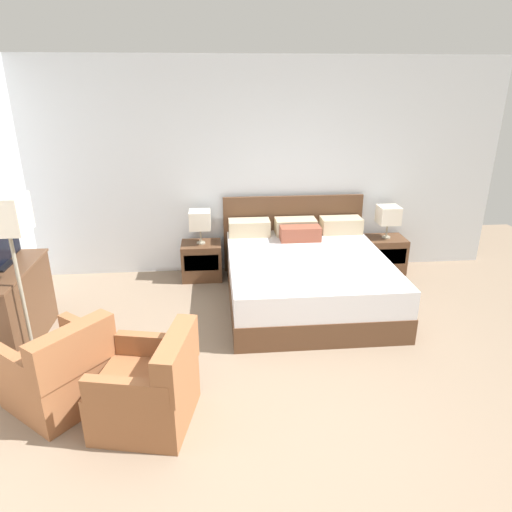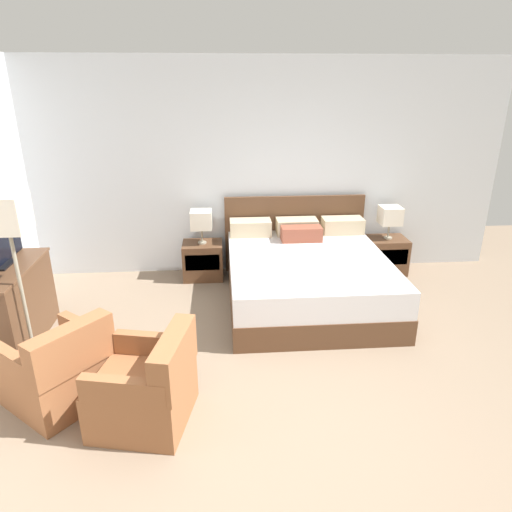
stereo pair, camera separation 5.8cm
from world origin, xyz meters
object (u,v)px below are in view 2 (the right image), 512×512
Objects in this scene: bed at (306,275)px; dresser at (7,305)px; nightstand_left at (203,260)px; armchair_companion at (148,389)px; nightstand_right at (386,255)px; table_lamp_right at (390,216)px; floor_lamp at (8,226)px; armchair_by_window at (60,371)px; table_lamp_left at (201,220)px.

dresser is (-3.10, -0.70, 0.10)m from bed.
armchair_companion is (-0.33, -2.71, 0.04)m from nightstand_left.
table_lamp_right reaches higher than nightstand_right.
bed is at bearing -31.66° from nightstand_left.
dresser is at bearing -161.34° from table_lamp_right.
bed is 1.46m from nightstand_right.
bed is at bearing -148.29° from table_lamp_right.
nightstand_right is 4.53m from floor_lamp.
nightstand_left is at bearing -179.97° from table_lamp_right.
armchair_companion is at bearing -39.25° from dresser.
table_lamp_right is at bearing 0.03° from nightstand_left.
floor_lamp is at bearing -154.99° from nightstand_right.
nightstand_right is at bearing 43.99° from armchair_companion.
floor_lamp reaches higher than armchair_companion.
armchair_by_window reaches higher than nightstand_right.
table_lamp_left is at bearing 90.00° from nightstand_left.
bed is 2.50m from armchair_companion.
nightstand_right is 0.53× the size of armchair_by_window.
armchair_companion is at bearing -36.05° from floor_lamp.
armchair_companion is 1.79m from floor_lamp.
dresser is (-1.86, -1.46, 0.17)m from nightstand_left.
table_lamp_right reaches higher than dresser.
bed is 4.07× the size of nightstand_right.
floor_lamp is at bearing -129.04° from table_lamp_left.
bed is 2.17× the size of armchair_by_window.
nightstand_left is at bearing 180.00° from nightstand_right.
armchair_by_window and armchair_companion have the same top height.
armchair_by_window is at bearing -50.71° from dresser.
floor_lamp is (-1.17, 0.85, 1.05)m from armchair_companion.
dresser is at bearing -161.36° from nightstand_right.
nightstand_left is 1.18× the size of table_lamp_right.
floor_lamp reaches higher than table_lamp_right.
armchair_by_window is (0.79, -0.97, -0.13)m from dresser.
armchair_by_window is (-2.31, -1.67, -0.03)m from bed.
armchair_companion is (-1.57, -1.95, -0.03)m from bed.
table_lamp_right is 0.39× the size of dresser.
table_lamp_left is 2.71m from armchair_by_window.
floor_lamp is at bearing -158.26° from bed.
nightstand_right is (2.48, 0.00, 0.00)m from nightstand_left.
bed is at bearing -31.71° from table_lamp_left.
table_lamp_right is (1.24, 0.76, 0.48)m from bed.
table_lamp_right is at bearing 25.02° from floor_lamp.
floor_lamp is (-3.98, -1.86, 0.54)m from table_lamp_right.
floor_lamp is (-3.98, -1.86, 1.09)m from nightstand_right.
nightstand_right is 0.63× the size of armchair_companion.
bed is 2.85m from armchair_by_window.
nightstand_left is 2.66m from armchair_by_window.
table_lamp_left is at bearing 82.98° from armchair_companion.
floor_lamp reaches higher than bed.
table_lamp_right reaches higher than nightstand_left.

